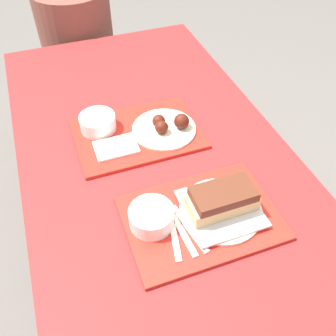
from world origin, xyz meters
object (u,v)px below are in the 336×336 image
Objects in this scene: bowl_coleslaw_far at (98,122)px; person_seated_across at (75,28)px; tray_near at (201,218)px; tray_far at (137,134)px; brisket_sandwich_plate at (222,203)px; bowl_coleslaw_near at (151,216)px; wings_plate_far at (167,126)px.

person_seated_across is (0.07, 0.88, -0.08)m from bowl_coleslaw_far.
tray_near is 1.35m from person_seated_across.
brisket_sandwich_plate is (0.12, -0.40, 0.04)m from tray_far.
bowl_coleslaw_near is 0.39m from wings_plate_far.
person_seated_across reaches higher than bowl_coleslaw_near.
brisket_sandwich_plate reaches higher than wings_plate_far.
wings_plate_far reaches higher than bowl_coleslaw_far.
bowl_coleslaw_near is 1.32m from person_seated_across.
tray_near and tray_far have the same top height.
brisket_sandwich_plate is at bearing -73.21° from tray_far.
wings_plate_far reaches higher than tray_far.
brisket_sandwich_plate is at bearing -86.46° from wings_plate_far.
wings_plate_far is at bearing 93.54° from brisket_sandwich_plate.
person_seated_across is at bearing 85.39° from bowl_coleslaw_far.
tray_far is 0.42m from brisket_sandwich_plate.
wings_plate_far reaches higher than bowl_coleslaw_near.
bowl_coleslaw_near reaches higher than tray_far.
person_seated_across reaches higher than tray_far.
wings_plate_far is at bearing 84.59° from tray_near.
bowl_coleslaw_near reaches higher than tray_near.
wings_plate_far is at bearing 64.15° from bowl_coleslaw_near.
tray_far is 1.91× the size of wings_plate_far.
tray_far is 3.44× the size of bowl_coleslaw_near.
brisket_sandwich_plate reaches higher than tray_far.
tray_near is 3.44× the size of bowl_coleslaw_far.
person_seated_across is at bearing 92.88° from tray_far.
wings_plate_far is at bearing -13.29° from tray_far.
person_seated_across is at bearing 98.51° from wings_plate_far.
bowl_coleslaw_far is 0.23m from wings_plate_far.
bowl_coleslaw_near is 1.00× the size of bowl_coleslaw_far.
person_seated_across is at bearing 94.65° from tray_near.
tray_far is at bearing -28.42° from bowl_coleslaw_far.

